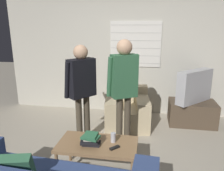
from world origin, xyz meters
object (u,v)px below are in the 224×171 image
Objects in this scene: armchair_beige at (127,110)px; tv at (194,86)px; coffee_table at (98,146)px; person_left_standing at (81,83)px; book_stack at (91,139)px; spare_remote at (115,148)px; soda_can at (113,137)px; person_right_standing at (124,81)px.

tv is at bearing -175.99° from armchair_beige.
person_left_standing is (-0.43, 0.79, 0.62)m from coffee_table.
tv reaches higher than coffee_table.
spare_remote is at bearing -6.81° from book_stack.
book_stack is 0.31m from spare_remote.
spare_remote is (0.04, -0.15, -0.05)m from soda_can.
person_right_standing is (0.24, 0.73, 0.67)m from coffee_table.
book_stack reaches higher than soda_can.
coffee_table is at bearing -156.54° from spare_remote.
coffee_table is 1.09m from person_left_standing.
coffee_table is 0.59× the size of person_right_standing.
person_right_standing reaches higher than spare_remote.
armchair_beige is 1.36m from tv.
person_left_standing is 13.31× the size of spare_remote.
tv is 5.83× the size of soda_can.
tv is at bearing -22.62° from person_left_standing.
tv is 1.65m from person_right_standing.
book_stack is (-0.31, -0.79, -0.55)m from person_right_standing.
spare_remote is (-1.24, -1.88, -0.31)m from tv.
person_right_standing is at bearing -54.89° from person_left_standing.
person_right_standing is (-1.24, -1.06, 0.30)m from tv.
soda_can is at bearing -99.69° from person_left_standing.
book_stack is at bearing -142.15° from person_right_standing.
tv reaches higher than spare_remote.
person_right_standing is at bearing 134.29° from spare_remote.
person_left_standing is at bearing 113.02° from book_stack.
tv is 2.86× the size of book_stack.
soda_can is (-0.05, -0.67, -0.57)m from person_right_standing.
person_left_standing reaches higher than spare_remote.
person_left_standing is at bearing 42.63° from armchair_beige.
book_stack is (0.36, -0.84, -0.50)m from person_left_standing.
soda_can is at bearing 23.99° from book_stack.
soda_can is at bearing 149.82° from spare_remote.
book_stack is (-0.07, -0.05, 0.12)m from coffee_table.
armchair_beige reaches higher than spare_remote.
spare_remote is at bearing -21.36° from coffee_table.
person_right_standing is 14.07× the size of spare_remote.
person_left_standing reaches higher than soda_can.
person_left_standing is at bearing 118.67° from coffee_table.
person_left_standing is 1.23m from spare_remote.
tv is 6.10× the size of spare_remote.
person_left_standing reaches higher than coffee_table.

